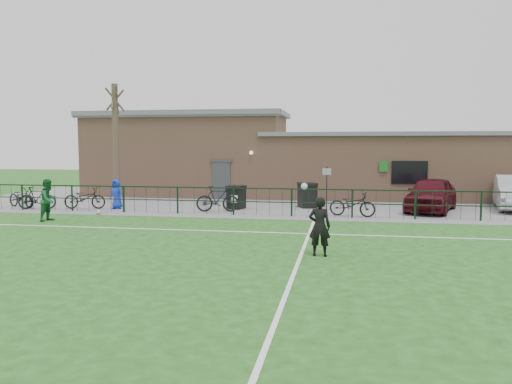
% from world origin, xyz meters
% --- Properties ---
extents(ground, '(90.00, 90.00, 0.00)m').
position_xyz_m(ground, '(0.00, 0.00, 0.00)').
color(ground, '#1B4F17').
rests_on(ground, ground).
extents(paving_strip, '(34.00, 13.00, 0.02)m').
position_xyz_m(paving_strip, '(0.00, 13.50, 0.01)').
color(paving_strip, slate).
rests_on(paving_strip, ground).
extents(pitch_line_touch, '(28.00, 0.10, 0.01)m').
position_xyz_m(pitch_line_touch, '(0.00, 7.80, 0.00)').
color(pitch_line_touch, white).
rests_on(pitch_line_touch, ground).
extents(pitch_line_mid, '(28.00, 0.10, 0.01)m').
position_xyz_m(pitch_line_mid, '(0.00, 4.00, 0.00)').
color(pitch_line_mid, white).
rests_on(pitch_line_mid, ground).
extents(pitch_line_perp, '(0.10, 16.00, 0.01)m').
position_xyz_m(pitch_line_perp, '(2.00, 0.00, 0.00)').
color(pitch_line_perp, white).
rests_on(pitch_line_perp, ground).
extents(perimeter_fence, '(28.00, 0.10, 1.20)m').
position_xyz_m(perimeter_fence, '(0.00, 8.00, 0.60)').
color(perimeter_fence, black).
rests_on(perimeter_fence, ground).
extents(bare_tree, '(0.30, 0.30, 6.00)m').
position_xyz_m(bare_tree, '(-8.00, 10.50, 3.00)').
color(bare_tree, '#45352A').
rests_on(bare_tree, ground).
extents(wheelie_bin_left, '(0.85, 0.91, 1.00)m').
position_xyz_m(wheelie_bin_left, '(-1.81, 10.05, 0.52)').
color(wheelie_bin_left, black).
rests_on(wheelie_bin_left, paving_strip).
extents(wheelie_bin_right, '(1.00, 1.05, 1.10)m').
position_xyz_m(wheelie_bin_right, '(1.44, 11.06, 0.57)').
color(wheelie_bin_right, black).
rests_on(wheelie_bin_right, paving_strip).
extents(sign_post, '(0.07, 0.07, 2.00)m').
position_xyz_m(sign_post, '(2.37, 10.59, 1.02)').
color(sign_post, black).
rests_on(sign_post, paving_strip).
extents(car_maroon, '(3.19, 4.87, 1.54)m').
position_xyz_m(car_maroon, '(7.05, 10.70, 0.79)').
color(car_maroon, '#460C16').
rests_on(car_maroon, paving_strip).
extents(bicycle_a, '(2.01, 1.33, 1.00)m').
position_xyz_m(bicycle_a, '(-12.11, 8.81, 0.52)').
color(bicycle_a, black).
rests_on(bicycle_a, paving_strip).
extents(bicycle_b, '(1.80, 0.92, 1.04)m').
position_xyz_m(bicycle_b, '(-10.98, 8.34, 0.54)').
color(bicycle_b, black).
rests_on(bicycle_b, paving_strip).
extents(bicycle_c, '(2.01, 0.99, 1.01)m').
position_xyz_m(bicycle_c, '(-8.84, 8.83, 0.53)').
color(bicycle_c, black).
rests_on(bicycle_c, paving_strip).
extents(bicycle_d, '(1.99, 0.87, 1.16)m').
position_xyz_m(bicycle_d, '(-2.42, 8.85, 0.60)').
color(bicycle_d, black).
rests_on(bicycle_d, paving_strip).
extents(bicycle_e, '(2.06, 1.16, 1.02)m').
position_xyz_m(bicycle_e, '(3.51, 8.38, 0.53)').
color(bicycle_e, black).
rests_on(bicycle_e, paving_strip).
extents(spectator_child, '(0.78, 0.63, 1.39)m').
position_xyz_m(spectator_child, '(-7.35, 9.06, 0.71)').
color(spectator_child, '#1431BD').
rests_on(spectator_child, paving_strip).
extents(goalkeeper_kick, '(1.07, 3.55, 1.74)m').
position_xyz_m(goalkeeper_kick, '(2.48, 0.71, 0.83)').
color(goalkeeper_kick, black).
rests_on(goalkeeper_kick, ground).
extents(outfield_player, '(0.77, 0.92, 1.67)m').
position_xyz_m(outfield_player, '(-8.36, 5.18, 0.84)').
color(outfield_player, '#19572C').
rests_on(outfield_player, ground).
extents(ball_ground, '(0.23, 0.23, 0.23)m').
position_xyz_m(ball_ground, '(-7.24, 7.08, 0.11)').
color(ball_ground, white).
rests_on(ball_ground, ground).
extents(clubhouse, '(24.25, 5.40, 4.96)m').
position_xyz_m(clubhouse, '(-0.88, 16.50, 2.22)').
color(clubhouse, '#A5775C').
rests_on(clubhouse, ground).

